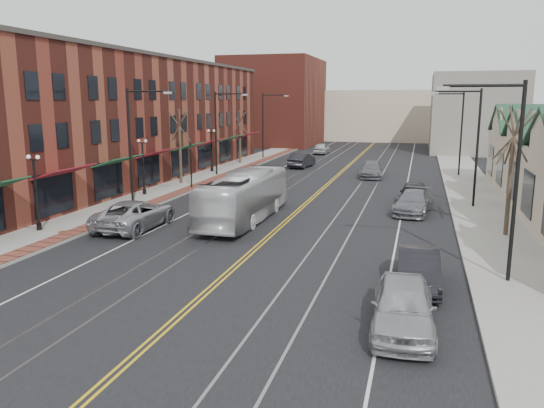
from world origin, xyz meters
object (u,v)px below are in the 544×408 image
Objects in this scene: parked_car_b at (418,269)px; parked_suv at (135,214)px; parked_car_d at (414,193)px; transit_bus at (245,197)px; parked_car_a at (403,306)px; parked_car_c at (413,202)px.

parked_suv is at bearing 158.02° from parked_car_b.
parked_car_d reaches higher than parked_car_b.
transit_bus is 6.64m from parked_suv.
transit_bus reaches higher than parked_car_b.
parked_suv is at bearing -142.09° from parked_car_d.
transit_bus is 14.05m from parked_car_b.
transit_bus is 17.00m from parked_car_a.
parked_car_d is (15.54, 11.82, -0.03)m from parked_suv.
parked_car_b is (0.45, 4.36, -0.09)m from parked_car_a.
parked_car_a is 21.96m from parked_car_d.
parked_suv is at bearing 144.74° from parked_car_a.
transit_bus is at bearing -146.65° from parked_suv.
parked_car_b is 14.48m from parked_car_c.
parked_car_c is 1.08× the size of parked_car_d.
parked_suv reaches higher than parked_car_d.
parked_car_c is (15.54, 8.70, -0.09)m from parked_suv.
parked_suv is at bearing -143.64° from parked_car_c.
parked_suv is 1.27× the size of parked_car_d.
parked_car_d is at bearing 87.85° from parked_car_a.
parked_car_a reaches higher than parked_car_d.
transit_bus is at bearing -145.83° from parked_car_c.
transit_bus reaches higher than parked_suv.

